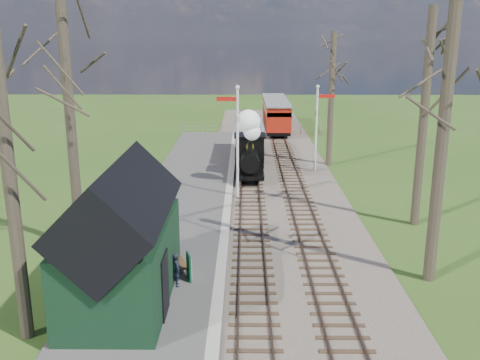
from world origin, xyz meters
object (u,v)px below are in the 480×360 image
object	(u,v)px
coach	(249,139)
red_carriage_b	(274,109)
station_shed	(122,241)
locomotive	(250,149)
sign_board	(189,266)
person	(177,270)
bench	(176,259)
semaphore_far	(318,122)
semaphore_near	(236,134)
red_carriage_a	(277,118)

from	to	relation	value
coach	red_carriage_b	distance (m)	15.44
station_shed	locomotive	distance (m)	16.38
locomotive	sign_board	distance (m)	14.53
coach	person	xyz separation A→B (m)	(-2.68, -20.86, -0.69)
locomotive	red_carriage_b	bearing A→B (deg)	83.00
sign_board	bench	bearing A→B (deg)	121.15
semaphore_far	station_shed	bearing A→B (deg)	-115.72
bench	locomotive	bearing A→B (deg)	77.85
semaphore_near	person	size ratio (longest dim) A/B	5.13
semaphore_near	sign_board	distance (m)	10.98
red_carriage_a	semaphore_far	bearing A→B (deg)	-82.56
station_shed	person	world-z (taller)	station_shed
station_shed	red_carriage_a	distance (m)	32.34
semaphore_near	red_carriage_b	world-z (taller)	semaphore_near
station_shed	semaphore_near	xyz separation A→B (m)	(3.53, 12.00, 1.35)
coach	red_carriage_a	bearing A→B (deg)	75.03
red_carriage_b	semaphore_near	bearing A→B (deg)	-97.65
red_carriage_b	bench	size ratio (longest dim) A/B	3.81
semaphore_near	red_carriage_a	world-z (taller)	semaphore_near
semaphore_far	red_carriage_b	size ratio (longest dim) A/B	1.03
station_shed	semaphore_far	xyz separation A→B (m)	(8.67, 18.00, 1.08)
red_carriage_b	locomotive	bearing A→B (deg)	-97.00
locomotive	bench	xyz separation A→B (m)	(-2.87, -13.33, -1.47)
semaphore_far	coach	world-z (taller)	semaphore_far
coach	sign_board	bearing A→B (deg)	-96.46
semaphore_near	red_carriage_b	size ratio (longest dim) A/B	1.12
bench	person	distance (m)	1.51
locomotive	coach	distance (m)	6.09
semaphore_near	semaphore_far	size ratio (longest dim) A/B	1.09
coach	red_carriage_b	xyz separation A→B (m)	(2.60, 15.22, 0.11)
station_shed	semaphore_near	distance (m)	12.58
locomotive	red_carriage_a	xyz separation A→B (m)	(2.61, 15.78, -0.44)
locomotive	person	xyz separation A→B (m)	(-2.67, -14.80, -1.24)
station_shed	red_carriage_a	bearing A→B (deg)	77.68
red_carriage_a	sign_board	xyz separation A→B (m)	(-4.90, -30.06, -0.91)
person	red_carriage_b	bearing A→B (deg)	-23.49
semaphore_near	bench	distance (m)	10.22
semaphore_near	red_carriage_a	size ratio (longest dim) A/B	1.12
station_shed	semaphore_far	distance (m)	20.01
red_carriage_b	coach	bearing A→B (deg)	-99.69
semaphore_near	bench	world-z (taller)	semaphore_near
station_shed	red_carriage_b	size ratio (longest dim) A/B	1.14
semaphore_near	sign_board	xyz separation A→B (m)	(-1.53, -10.47, -2.93)
person	red_carriage_a	bearing A→B (deg)	-24.96
red_carriage_b	bench	xyz separation A→B (m)	(-5.48, -34.61, -1.03)
station_shed	red_carriage_a	xyz separation A→B (m)	(6.90, 31.59, -0.66)
semaphore_far	bench	size ratio (longest dim) A/B	3.94
red_carriage_a	red_carriage_b	bearing A→B (deg)	90.00
red_carriage_b	person	world-z (taller)	red_carriage_b
semaphore_near	coach	xyz separation A→B (m)	(0.77, 9.87, -2.12)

